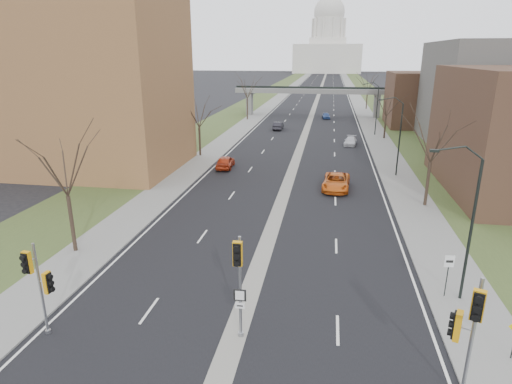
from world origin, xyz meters
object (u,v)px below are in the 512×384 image
(signal_pole_left, at_px, (39,278))
(speed_limit_sign, at_px, (448,268))
(car_left_far, at_px, (278,126))
(signal_pole_median, at_px, (239,271))
(signal_pole_right, at_px, (468,324))
(car_left_near, at_px, (225,162))
(car_right_near, at_px, (336,182))
(car_right_mid, at_px, (350,141))
(car_right_far, at_px, (326,116))

(signal_pole_left, xyz_separation_m, speed_limit_sign, (19.99, 6.94, -1.33))
(car_left_far, bearing_deg, signal_pole_left, 87.75)
(signal_pole_median, distance_m, signal_pole_right, 9.52)
(car_left_near, height_order, car_right_near, car_right_near)
(car_left_far, height_order, car_right_mid, car_left_far)
(car_right_mid, bearing_deg, car_right_far, 105.17)
(signal_pole_median, relative_size, car_left_far, 1.23)
(signal_pole_right, bearing_deg, car_right_near, 120.41)
(signal_pole_median, xyz_separation_m, car_right_far, (3.01, 76.06, -3.05))
(signal_pole_left, xyz_separation_m, car_right_far, (12.33, 77.36, -2.54))
(car_left_near, bearing_deg, speed_limit_sign, 122.89)
(signal_pole_right, bearing_deg, car_right_far, 115.78)
(signal_pole_left, height_order, signal_pole_right, signal_pole_right)
(car_left_near, bearing_deg, car_right_mid, -136.18)
(car_right_near, xyz_separation_m, car_right_mid, (2.31, 23.05, -0.17))
(signal_pole_left, xyz_separation_m, signal_pole_median, (9.32, 1.30, 0.51))
(signal_pole_median, height_order, car_right_far, signal_pole_median)
(speed_limit_sign, bearing_deg, car_left_far, 98.48)
(car_right_mid, bearing_deg, signal_pole_right, -80.73)
(car_right_mid, bearing_deg, car_left_near, -126.17)
(signal_pole_right, relative_size, speed_limit_sign, 2.18)
(speed_limit_sign, height_order, car_right_near, speed_limit_sign)
(signal_pole_left, distance_m, car_left_far, 62.01)
(signal_pole_median, height_order, car_left_near, signal_pole_median)
(signal_pole_right, height_order, car_left_near, signal_pole_right)
(signal_pole_median, bearing_deg, signal_pole_right, -15.71)
(speed_limit_sign, bearing_deg, signal_pole_median, -160.02)
(signal_pole_left, relative_size, car_right_near, 0.86)
(car_left_far, relative_size, car_right_far, 1.14)
(car_left_far, bearing_deg, car_left_near, 85.36)
(car_right_mid, distance_m, car_right_far, 27.87)
(car_left_far, bearing_deg, car_right_mid, 137.34)
(car_left_far, bearing_deg, car_right_near, 107.51)
(signal_pole_left, height_order, signal_pole_median, signal_pole_median)
(signal_pole_right, distance_m, car_left_far, 64.64)
(signal_pole_right, xyz_separation_m, car_right_near, (-4.48, 27.79, -2.82))
(car_left_far, distance_m, car_right_near, 36.55)
(car_right_mid, bearing_deg, speed_limit_sign, -78.35)
(car_left_far, xyz_separation_m, car_right_far, (8.43, 15.52, -0.06))
(speed_limit_sign, relative_size, car_left_near, 0.56)
(signal_pole_left, bearing_deg, car_right_near, 69.48)
(car_left_near, xyz_separation_m, car_left_far, (3.01, 28.67, -0.06))
(signal_pole_median, bearing_deg, car_left_far, 93.71)
(car_right_far, bearing_deg, speed_limit_sign, -88.78)
(car_left_far, height_order, car_right_far, car_left_far)
(signal_pole_left, relative_size, car_left_near, 1.08)
(signal_pole_median, xyz_separation_m, speed_limit_sign, (10.68, 5.64, -1.84))
(signal_pole_right, relative_size, car_right_far, 1.44)
(signal_pole_right, height_order, car_right_far, signal_pole_right)
(speed_limit_sign, xyz_separation_m, car_right_far, (-7.67, 70.42, -1.21))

